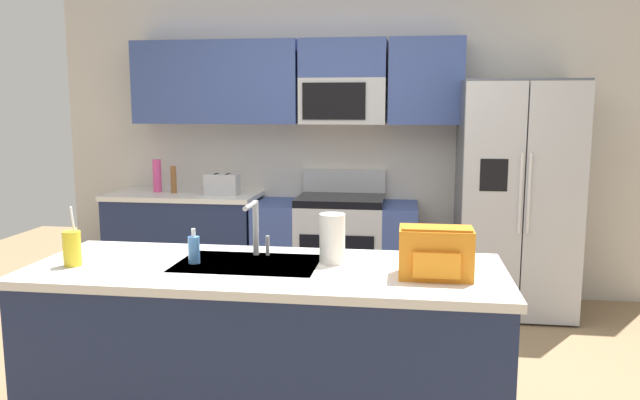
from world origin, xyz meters
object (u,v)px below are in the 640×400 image
(refrigerator, at_px, (515,198))
(paper_towel_roll, at_px, (332,239))
(sink_faucet, at_px, (255,223))
(drink_cup_yellow, at_px, (72,248))
(soap_dispenser, at_px, (194,249))
(bottle_pink, at_px, (157,176))
(range_oven, at_px, (336,249))
(toaster, at_px, (222,184))
(backpack, at_px, (436,251))
(pepper_mill, at_px, (174,180))

(refrigerator, bearing_deg, paper_towel_roll, -119.31)
(sink_faucet, distance_m, drink_cup_yellow, 0.87)
(soap_dispenser, bearing_deg, bottle_pink, 116.42)
(range_oven, xyz_separation_m, soap_dispenser, (-0.42, -2.32, 0.53))
(toaster, bearing_deg, drink_cup_yellow, -89.99)
(bottle_pink, height_order, soap_dispenser, bottle_pink)
(range_oven, distance_m, refrigerator, 1.52)
(refrigerator, distance_m, paper_towel_roll, 2.46)
(range_oven, distance_m, drink_cup_yellow, 2.69)
(refrigerator, height_order, backpack, refrigerator)
(bottle_pink, height_order, backpack, bottle_pink)
(range_oven, height_order, toaster, range_oven)
(toaster, bearing_deg, soap_dispenser, -76.26)
(refrigerator, distance_m, sink_faucet, 2.62)
(paper_towel_roll, bearing_deg, drink_cup_yellow, -169.35)
(paper_towel_roll, bearing_deg, refrigerator, 60.69)
(refrigerator, height_order, toaster, refrigerator)
(pepper_mill, xyz_separation_m, sink_faucet, (1.27, -2.14, 0.05))
(soap_dispenser, xyz_separation_m, paper_towel_roll, (0.66, 0.10, 0.05))
(bottle_pink, bearing_deg, toaster, -9.69)
(paper_towel_roll, xyz_separation_m, backpack, (0.48, -0.19, -0.00))
(bottle_pink, relative_size, sink_faucet, 1.01)
(refrigerator, height_order, pepper_mill, refrigerator)
(range_oven, xyz_separation_m, paper_towel_roll, (0.24, -2.22, 0.58))
(pepper_mill, xyz_separation_m, soap_dispenser, (1.01, -2.32, -0.05))
(soap_dispenser, distance_m, paper_towel_roll, 0.67)
(range_oven, relative_size, soap_dispenser, 8.00)
(toaster, xyz_separation_m, sink_faucet, (0.81, -2.09, 0.08))
(sink_faucet, xyz_separation_m, backpack, (0.88, -0.27, -0.05))
(sink_faucet, bearing_deg, drink_cup_yellow, -159.29)
(pepper_mill, bearing_deg, paper_towel_roll, -53.10)
(soap_dispenser, relative_size, backpack, 0.53)
(range_oven, distance_m, paper_towel_roll, 2.31)
(pepper_mill, distance_m, sink_faucet, 2.48)
(backpack, bearing_deg, bottle_pink, 133.30)
(sink_faucet, xyz_separation_m, soap_dispenser, (-0.26, -0.18, -0.10))
(refrigerator, bearing_deg, pepper_mill, 178.61)
(refrigerator, relative_size, toaster, 6.61)
(range_oven, bearing_deg, sink_faucet, -94.27)
(drink_cup_yellow, bearing_deg, toaster, 90.01)
(soap_dispenser, bearing_deg, range_oven, 79.74)
(refrigerator, xyz_separation_m, sink_faucet, (-1.60, -2.07, 0.14))
(sink_faucet, distance_m, soap_dispenser, 0.33)
(drink_cup_yellow, distance_m, paper_towel_roll, 1.23)
(toaster, bearing_deg, refrigerator, -0.46)
(toaster, xyz_separation_m, paper_towel_roll, (1.21, -2.17, 0.03))
(toaster, relative_size, soap_dispenser, 1.65)
(pepper_mill, relative_size, sink_faucet, 0.83)
(bottle_pink, distance_m, sink_faucet, 2.62)
(range_oven, height_order, drink_cup_yellow, drink_cup_yellow)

